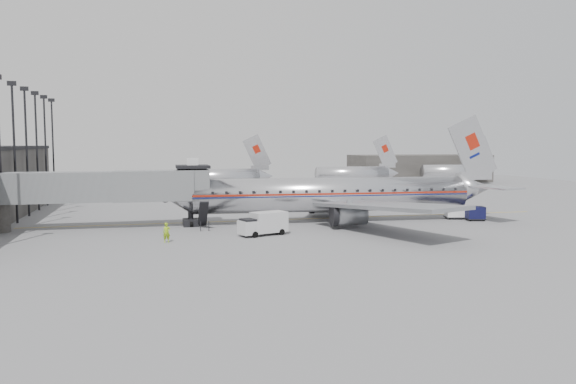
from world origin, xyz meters
The scene contains 13 objects.
ground centered at (0.00, 0.00, 0.00)m, with size 160.00×160.00×0.00m, color slate.
hangar centered at (45.00, 60.00, 3.00)m, with size 30.00×12.00×6.00m, color #34322F.
apron_line centered at (3.00, 6.00, 0.01)m, with size 0.15×60.00×0.01m, color gold.
jet_bridge centered at (-16.66, 3.67, 4.18)m, with size 21.00×6.20×7.10m.
floodlight_masts centered at (-27.50, 13.00, 8.36)m, with size 0.90×42.25×15.25m.
distant_aircraft_near centered at (-1.79, 42.00, 2.73)m, with size 16.39×3.20×10.26m.
distant_aircraft_mid centered at (24.21, 46.00, 2.73)m, with size 16.39×3.20×10.26m.
distant_aircraft_far centered at (48.21, 50.00, 2.73)m, with size 16.39×3.20×10.26m.
airliner centered at (6.75, 2.96, 3.01)m, with size 37.82×34.97×11.95m.
service_van centered at (-3.02, -4.10, 1.14)m, with size 4.93×3.18×2.17m.
baggage_cart_navy centered at (22.00, 0.20, 0.84)m, with size 2.28×1.92×1.58m.
baggage_cart_white centered at (20.49, 2.00, 0.87)m, with size 2.40×2.02×1.64m.
ramp_worker centered at (-12.00, -6.00, 0.87)m, with size 0.64×0.42×1.75m, color #8AB815.
Camera 1 is at (-12.99, -55.56, 8.67)m, focal length 35.00 mm.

